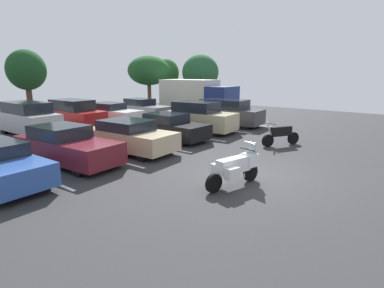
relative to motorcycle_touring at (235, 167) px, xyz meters
name	(u,v)px	position (x,y,z in m)	size (l,w,h in m)	color
ground	(254,176)	(1.41, 0.02, -0.69)	(44.00, 44.00, 0.10)	#2D2D30
motorcycle_touring	(235,167)	(0.00, 0.00, 0.00)	(2.23, 1.02, 1.37)	black
motorcycle_second	(281,135)	(6.34, 1.06, -0.08)	(1.97, 1.19, 1.28)	black
parking_stripes	(104,157)	(-0.47, 6.22, -0.63)	(23.78, 5.05, 0.01)	silver
car_maroon	(66,146)	(-1.90, 6.64, 0.09)	(2.14, 4.92, 1.52)	maroon
car_tan	(129,136)	(0.89, 6.10, 0.09)	(2.14, 4.56, 1.47)	tan
car_black	(169,127)	(4.02, 6.45, 0.05)	(1.93, 4.49, 1.42)	black
car_champagne	(199,117)	(6.88, 6.51, 0.27)	(2.22, 4.52, 1.86)	#C1B289
car_charcoal	(227,113)	(9.99, 6.45, 0.25)	(2.25, 4.95, 1.79)	#38383D
car_far_silver	(28,118)	(-0.02, 13.91, 0.33)	(1.81, 4.52, 1.92)	#B7B7BC
car_far_red	(74,114)	(2.94, 13.98, 0.28)	(1.92, 4.81, 1.86)	maroon
car_far_white	(111,113)	(5.89, 13.90, 0.07)	(2.08, 4.99, 1.44)	white
car_far_grey	(143,109)	(8.86, 13.64, 0.12)	(1.98, 4.82, 1.56)	slate
box_truck	(197,96)	(13.14, 11.43, 0.96)	(2.59, 6.79, 3.01)	navy
tree_far_left	(200,72)	(20.19, 16.23, 3.00)	(4.08, 4.08, 5.58)	#4C3823
tree_center_left	(149,71)	(13.70, 17.79, 3.15)	(4.12, 4.12, 5.22)	#4C3823
tree_center_right	(26,71)	(2.75, 19.55, 3.11)	(2.81, 2.81, 5.27)	#4C3823
tree_right	(167,73)	(19.05, 20.27, 2.90)	(2.83, 2.83, 5.18)	#4C3823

